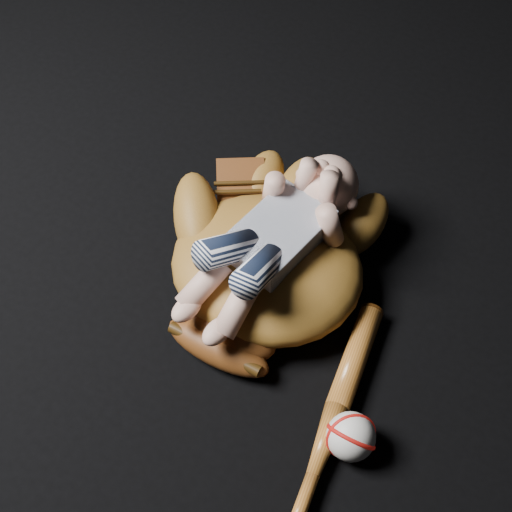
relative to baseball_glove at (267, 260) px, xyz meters
name	(u,v)px	position (x,y,z in m)	size (l,w,h in m)	color
baseball_glove	(267,260)	(0.00, 0.00, 0.00)	(0.41, 0.47, 0.15)	brown
newborn_baby	(266,241)	(0.00, -0.01, 0.06)	(0.18, 0.40, 0.16)	#D7A18B
baseball_bat	(332,422)	(0.22, -0.18, -0.05)	(0.04, 0.43, 0.04)	#9E591E
baseball	(351,437)	(0.26, -0.19, -0.04)	(0.07, 0.07, 0.07)	silver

